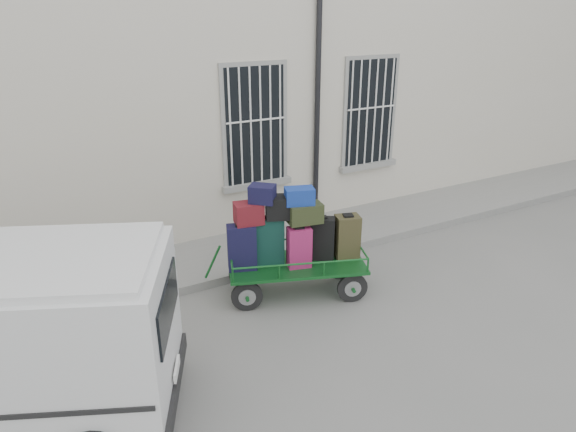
% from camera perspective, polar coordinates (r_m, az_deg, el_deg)
% --- Properties ---
extents(ground, '(80.00, 80.00, 0.00)m').
position_cam_1_polar(ground, '(8.52, 7.80, -8.70)').
color(ground, slate).
rests_on(ground, ground).
extents(building, '(24.00, 5.15, 6.00)m').
position_cam_1_polar(building, '(12.22, -7.23, 15.77)').
color(building, beige).
rests_on(building, ground).
extents(sidewalk, '(24.00, 1.70, 0.15)m').
position_cam_1_polar(sidewalk, '(10.11, 0.53, -2.75)').
color(sidewalk, gray).
rests_on(sidewalk, ground).
extents(luggage_cart, '(2.56, 1.64, 1.89)m').
position_cam_1_polar(luggage_cart, '(8.04, 0.43, -2.82)').
color(luggage_cart, black).
rests_on(luggage_cart, ground).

